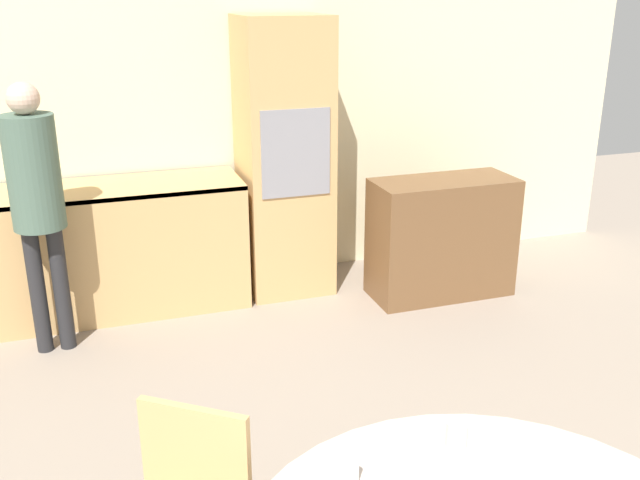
{
  "coord_description": "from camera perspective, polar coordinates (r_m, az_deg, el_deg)",
  "views": [
    {
      "loc": [
        -0.99,
        0.3,
        2.15
      ],
      "look_at": [
        -0.02,
        3.12,
        1.09
      ],
      "focal_mm": 40.0,
      "sensor_mm": 36.0,
      "label": 1
    }
  ],
  "objects": [
    {
      "name": "salt_shaker",
      "position": [
        2.25,
        2.71,
        -17.93
      ],
      "size": [
        0.03,
        0.03,
        0.09
      ],
      "color": "white",
      "rests_on": "dining_table"
    },
    {
      "name": "kitchen_counter",
      "position": [
        5.1,
        -20.64,
        -1.01
      ],
      "size": [
        2.58,
        0.6,
        0.89
      ],
      "color": "tan",
      "rests_on": "ground_plane"
    },
    {
      "name": "person_standing",
      "position": [
        4.47,
        -21.8,
        3.75
      ],
      "size": [
        0.3,
        0.3,
        1.65
      ],
      "color": "#262628",
      "rests_on": "ground_plane"
    },
    {
      "name": "sideboard",
      "position": [
        5.23,
        9.7,
        0.18
      ],
      "size": [
        1.02,
        0.45,
        0.87
      ],
      "color": "brown",
      "rests_on": "ground_plane"
    },
    {
      "name": "wall_back",
      "position": [
        5.32,
        -8.03,
        10.23
      ],
      "size": [
        6.77,
        0.05,
        2.6
      ],
      "color": "beige",
      "rests_on": "ground_plane"
    },
    {
      "name": "oven_unit",
      "position": [
        5.14,
        -2.89,
        6.54
      ],
      "size": [
        0.61,
        0.59,
        1.98
      ],
      "color": "tan",
      "rests_on": "ground_plane"
    },
    {
      "name": "cup",
      "position": [
        2.43,
        10.89,
        -15.01
      ],
      "size": [
        0.07,
        0.07,
        0.09
      ],
      "color": "silver",
      "rests_on": "dining_table"
    }
  ]
}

